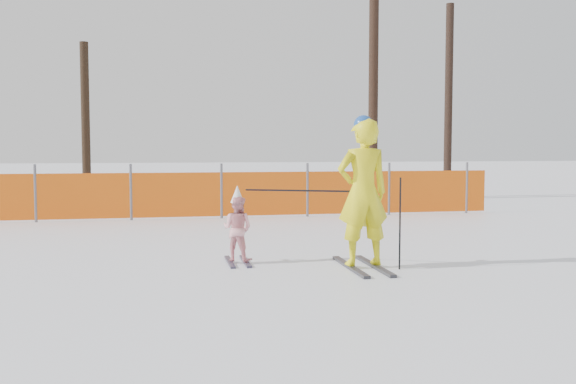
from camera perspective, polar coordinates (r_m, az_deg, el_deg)
The scene contains 6 objects.
ground at distance 8.46m, azimuth 0.65°, elevation -7.01°, with size 120.00×120.00×0.00m, color white.
adult at distance 8.58m, azimuth 6.67°, elevation 0.01°, with size 0.75×1.48×2.04m.
child at distance 8.98m, azimuth -4.52°, elevation -3.17°, with size 0.56×0.89×1.09m.
ski_poles at distance 8.63m, azimuth 4.95°, elevation -1.17°, with size 1.95×0.87×1.22m.
safety_fence at distance 14.58m, azimuth -9.01°, elevation -0.21°, with size 14.50×0.06×1.25m.
tree_trunks at distance 20.03m, azimuth 3.65°, elevation 7.94°, with size 11.59×1.65×6.54m.
Camera 1 is at (-1.68, -8.13, 1.61)m, focal length 40.00 mm.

